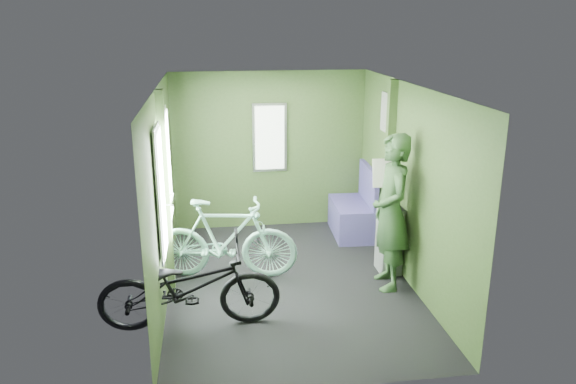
% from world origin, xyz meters
% --- Properties ---
extents(room, '(4.00, 4.02, 2.31)m').
position_xyz_m(room, '(-0.04, 0.04, 1.44)').
color(room, black).
rests_on(room, ground).
extents(bicycle_black, '(1.80, 0.77, 1.03)m').
position_xyz_m(bicycle_black, '(-1.12, -0.87, 0.00)').
color(bicycle_black, black).
rests_on(bicycle_black, ground).
extents(bicycle_mint, '(1.79, 0.88, 1.09)m').
position_xyz_m(bicycle_mint, '(-0.73, 0.22, 0.00)').
color(bicycle_mint, '#8ED5BF').
rests_on(bicycle_mint, ground).
extents(passenger, '(0.45, 0.69, 1.81)m').
position_xyz_m(passenger, '(1.13, -0.21, 0.90)').
color(passenger, '#2F4D2A').
rests_on(passenger, ground).
extents(waste_box, '(0.25, 0.35, 0.84)m').
position_xyz_m(waste_box, '(1.26, 0.17, 0.42)').
color(waste_box, slate).
rests_on(waste_box, ground).
extents(bench_seat, '(0.57, 0.97, 1.00)m').
position_xyz_m(bench_seat, '(1.15, 1.45, 0.30)').
color(bench_seat, navy).
rests_on(bench_seat, ground).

